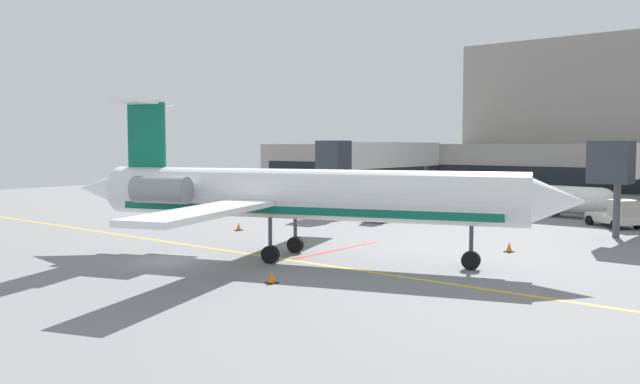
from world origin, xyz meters
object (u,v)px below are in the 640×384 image
Objects in this scene: belt_loader at (617,215)px; fuel_tank at (571,200)px; baggage_tug at (318,199)px; regional_jet at (293,194)px; pushback_tractor at (380,211)px.

fuel_tank reaches higher than belt_loader.
baggage_tug is at bearing -171.22° from belt_loader.
belt_loader is (24.58, 3.80, -0.05)m from baggage_tug.
regional_jet reaches higher than pushback_tractor.
fuel_tank is (5.17, 28.55, -1.93)m from regional_jet.
regional_jet is 7.68× the size of baggage_tug.
belt_loader is at bearing 26.12° from pushback_tractor.
fuel_tank is at bearing 48.38° from pushback_tractor.
belt_loader is (9.87, 24.06, -2.42)m from regional_jet.
fuel_tank is at bearing 79.73° from regional_jet.
baggage_tug is 24.87m from belt_loader.
baggage_tug is 21.55m from fuel_tank.
fuel_tank reaches higher than baggage_tug.
belt_loader is at bearing -43.75° from fuel_tank.
belt_loader is at bearing 67.70° from regional_jet.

